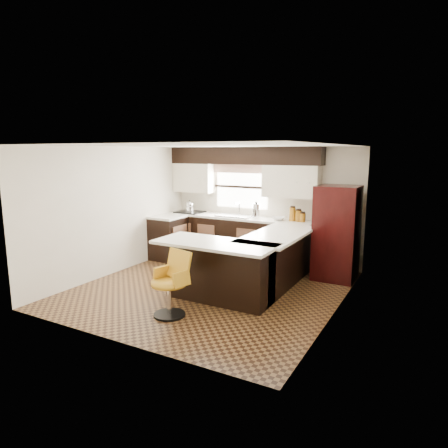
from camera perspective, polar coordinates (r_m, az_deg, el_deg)
The scene contains 30 objects.
floor at distance 6.89m, azimuth -1.96°, elevation -9.24°, with size 4.40×4.40×0.00m, color #49301A.
ceiling at distance 6.49m, azimuth -2.09°, elevation 11.14°, with size 4.40×4.40×0.00m, color silver.
wall_back at distance 8.53m, azimuth 5.57°, elevation 2.82°, with size 4.40×4.40×0.00m, color beige.
wall_front at distance 4.87m, azimuth -15.42°, elevation -3.20°, with size 4.40×4.40×0.00m, color beige.
wall_left at distance 7.86m, azimuth -15.30°, elevation 1.87°, with size 4.40×4.40×0.00m, color beige.
wall_right at distance 5.82m, azimuth 16.05°, elevation -1.06°, with size 4.40×4.40×0.00m, color beige.
base_cab_back at distance 8.58m, azimuth 1.93°, elevation -2.18°, with size 3.30×0.60×0.90m, color black.
base_cab_left at distance 8.74m, azimuth -7.95°, elevation -2.04°, with size 0.60×0.70×0.90m, color black.
counter_back at distance 8.49m, azimuth 1.95°, elevation 0.94°, with size 3.30×0.60×0.04m, color silver.
counter_left at distance 8.65m, azimuth -8.03°, elevation 1.02°, with size 0.60×0.70×0.04m, color silver.
soffit at distance 8.47m, azimuth 2.70°, elevation 9.73°, with size 3.40×0.35×0.36m, color black.
upper_cab_left at distance 9.09m, azimuth -4.30°, elevation 6.60°, with size 0.94×0.35×0.64m, color beige.
upper_cab_right at distance 8.07m, azimuth 9.60°, elevation 6.01°, with size 1.14×0.35×0.64m, color beige.
window_pane at distance 8.68m, azimuth 2.52°, elevation 5.32°, with size 1.20×0.02×0.90m, color white.
valance at distance 8.62m, azimuth 2.42°, elevation 7.88°, with size 1.30×0.06×0.18m, color #D19B93.
sink at distance 8.49m, azimuth 1.59°, elevation 1.20°, with size 0.75×0.45×0.03m, color #B2B2B7.
dishwasher at distance 7.93m, azimuth 7.45°, elevation -3.44°, with size 0.58×0.03×0.78m, color black.
cooktop at distance 9.07m, azimuth -4.89°, elevation 1.73°, with size 0.58×0.50×0.03m, color black.
peninsula_long at distance 6.91m, azimuth 7.15°, elevation -5.34°, with size 0.60×1.95×0.90m, color black.
peninsula_return at distance 6.28m, azimuth -0.67°, elevation -6.86°, with size 1.65×0.60×0.90m, color black.
counter_pen_long at distance 6.78m, azimuth 7.63°, elevation -1.54°, with size 0.84×1.95×0.04m, color silver.
counter_pen_return at distance 6.09m, azimuth -1.26°, elevation -2.81°, with size 1.89×0.84×0.04m, color silver.
refrigerator at distance 7.49m, azimuth 15.78°, elevation -1.23°, with size 0.73×0.70×1.71m, color black.
bar_chair at distance 5.72m, azimuth -7.90°, elevation -8.55°, with size 0.50×0.50×0.93m, color gold, non-canonical shape.
kettle at distance 9.05m, azimuth -4.90°, elevation 2.62°, with size 0.19×0.19×0.26m, color silver, non-canonical shape.
percolator at distance 8.28m, azimuth 4.61°, elevation 1.89°, with size 0.14×0.14×0.30m, color silver.
mixing_bowl at distance 8.11m, azimuth 7.78°, elevation 0.79°, with size 0.26×0.26×0.06m, color white.
canister_large at distance 8.02m, azimuth 9.74°, elevation 1.38°, with size 0.12×0.12×0.27m, color #8C5712.
canister_med at distance 7.98m, azimuth 10.58°, elevation 1.13°, with size 0.12×0.12×0.22m, color #8C5712.
canister_small at distance 7.96m, azimuth 11.13°, elevation 0.90°, with size 0.12×0.12×0.17m, color #8C5712.
Camera 1 is at (3.33, -5.57, 2.31)m, focal length 32.00 mm.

